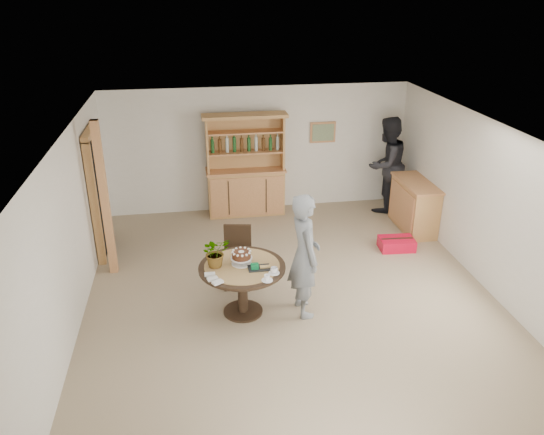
{
  "coord_description": "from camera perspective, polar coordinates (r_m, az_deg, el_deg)",
  "views": [
    {
      "loc": [
        -1.35,
        -6.64,
        4.33
      ],
      "look_at": [
        -0.19,
        0.59,
        1.05
      ],
      "focal_mm": 35.0,
      "sensor_mm": 36.0,
      "label": 1
    }
  ],
  "objects": [
    {
      "name": "room_shell",
      "position": [
        7.26,
        2.28,
        3.21
      ],
      "size": [
        6.04,
        7.04,
        2.52
      ],
      "color": "white",
      "rests_on": "ground"
    },
    {
      "name": "napkins",
      "position": [
        7.0,
        -6.33,
        -6.53
      ],
      "size": [
        0.24,
        0.33,
        0.03
      ],
      "color": "white",
      "rests_on": "dining_table"
    },
    {
      "name": "teen_boy",
      "position": [
        7.27,
        3.5,
        -4.08
      ],
      "size": [
        0.49,
        0.69,
        1.79
      ],
      "primitive_type": "imported",
      "rotation": [
        0.0,
        0.0,
        1.67
      ],
      "color": "slate",
      "rests_on": "ground"
    },
    {
      "name": "dining_table",
      "position": [
        7.38,
        -3.22,
        -6.22
      ],
      "size": [
        1.2,
        1.2,
        0.76
      ],
      "color": "black",
      "rests_on": "ground"
    },
    {
      "name": "adult_person",
      "position": [
        10.88,
        12.18,
        5.57
      ],
      "size": [
        1.18,
        1.11,
        1.93
      ],
      "primitive_type": "imported",
      "rotation": [
        0.0,
        0.0,
        3.68
      ],
      "color": "black",
      "rests_on": "ground"
    },
    {
      "name": "coffee_cup_b",
      "position": [
        6.93,
        -0.53,
        -6.54
      ],
      "size": [
        0.15,
        0.15,
        0.08
      ],
      "color": "white",
      "rests_on": "dining_table"
    },
    {
      "name": "sideboard",
      "position": [
        10.31,
        15.05,
        1.27
      ],
      "size": [
        0.54,
        1.26,
        0.94
      ],
      "color": "tan",
      "rests_on": "ground"
    },
    {
      "name": "flower_vase",
      "position": [
        7.23,
        -6.09,
        -3.71
      ],
      "size": [
        0.47,
        0.44,
        0.42
      ],
      "primitive_type": "imported",
      "rotation": [
        0.0,
        0.0,
        0.35
      ],
      "color": "#3F7233",
      "rests_on": "dining_table"
    },
    {
      "name": "dining_chair",
      "position": [
        8.14,
        -3.74,
        -3.72
      ],
      "size": [
        0.49,
        0.49,
        0.95
      ],
      "rotation": [
        0.0,
        0.0,
        -0.17
      ],
      "color": "black",
      "rests_on": "ground"
    },
    {
      "name": "coffee_cup_a",
      "position": [
        7.09,
        0.22,
        -5.74
      ],
      "size": [
        0.15,
        0.15,
        0.09
      ],
      "color": "white",
      "rests_on": "dining_table"
    },
    {
      "name": "pine_post",
      "position": [
        8.53,
        -17.55,
        1.78
      ],
      "size": [
        0.12,
        0.12,
        2.5
      ],
      "primitive_type": "cube",
      "color": "tan",
      "rests_on": "ground"
    },
    {
      "name": "ground",
      "position": [
        8.04,
        2.06,
        -8.48
      ],
      "size": [
        7.0,
        7.0,
        0.0
      ],
      "primitive_type": "plane",
      "color": "tan",
      "rests_on": "ground"
    },
    {
      "name": "red_suitcase",
      "position": [
        9.58,
        13.24,
        -2.76
      ],
      "size": [
        0.63,
        0.44,
        0.21
      ],
      "rotation": [
        0.0,
        0.0,
        -0.07
      ],
      "color": "red",
      "rests_on": "ground"
    },
    {
      "name": "gift_tray",
      "position": [
        7.21,
        -1.44,
        -5.34
      ],
      "size": [
        0.3,
        0.2,
        0.08
      ],
      "color": "black",
      "rests_on": "dining_table"
    },
    {
      "name": "doorway",
      "position": [
        9.35,
        -18.26,
        2.71
      ],
      "size": [
        0.13,
        1.1,
        2.18
      ],
      "color": "black",
      "rests_on": "ground"
    },
    {
      "name": "birthday_cake",
      "position": [
        7.29,
        -3.31,
        -4.13
      ],
      "size": [
        0.3,
        0.3,
        0.2
      ],
      "color": "white",
      "rests_on": "dining_table"
    },
    {
      "name": "hutch",
      "position": [
        10.58,
        -2.84,
        3.96
      ],
      "size": [
        1.62,
        0.54,
        2.04
      ],
      "color": "tan",
      "rests_on": "ground"
    }
  ]
}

